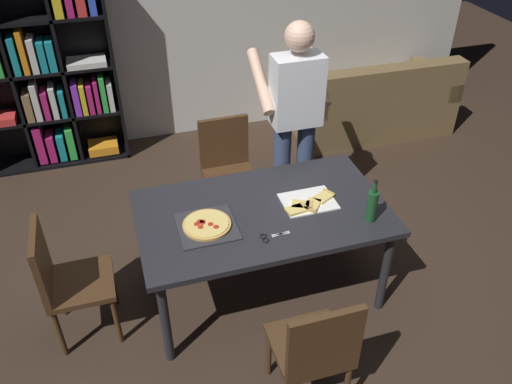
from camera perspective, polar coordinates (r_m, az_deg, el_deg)
The scene contains 13 objects.
ground_plane at distance 4.02m, azimuth 0.63°, elevation -10.50°, with size 12.00×12.00×0.00m, color #38281E.
back_wall at distance 5.52m, azimuth -7.90°, elevation 19.72°, with size 6.40×0.10×2.80m, color silver.
dining_table at distance 3.56m, azimuth 0.70°, elevation -2.93°, with size 1.68×0.98×0.75m.
chair_near_camera at distance 3.04m, azimuth 6.48°, elevation -16.57°, with size 0.42×0.42×0.90m.
chair_far_side at distance 4.42m, azimuth -3.13°, elevation 3.00°, with size 0.42×0.42×0.90m.
chair_left_end at distance 3.60m, azimuth -20.15°, elevation -8.70°, with size 0.42×0.42×0.90m.
couch at distance 5.98m, azimuth 12.55°, elevation 9.18°, with size 1.71×0.87×0.85m.
bookshelf at distance 5.41m, azimuth -22.65°, elevation 12.16°, with size 1.40×0.35×1.95m.
person_serving_pizza at distance 4.12m, azimuth 4.26°, elevation 8.19°, with size 0.55×0.54×1.75m.
pepperoni_pizza_on_tray at distance 3.38m, azimuth -5.37°, elevation -3.62°, with size 0.37×0.37×0.04m.
pizza_slices_on_towel at distance 3.58m, azimuth 5.79°, elevation -1.16°, with size 0.39×0.29×0.03m.
wine_bottle at distance 3.44m, azimuth 12.53°, elevation -1.41°, with size 0.07×0.07×0.32m.
kitchen_scissors at distance 3.30m, azimuth 1.58°, elevation -4.88°, with size 0.19×0.09×0.01m.
Camera 1 is at (-0.85, -2.64, 2.91)m, focal length 36.69 mm.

